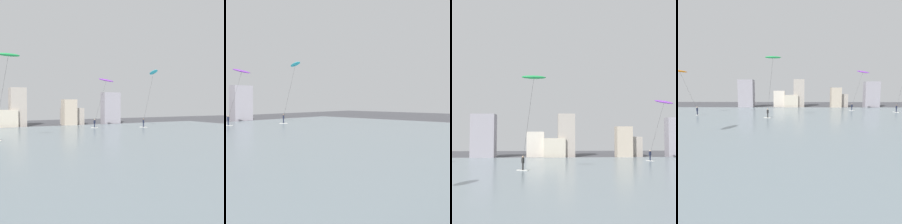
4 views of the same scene
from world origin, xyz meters
TOP-DOWN VIEW (x-y plane):
  - water_bay at (0.00, 31.26)m, footprint 84.00×52.00m
  - far_shore_buildings at (0.53, 59.37)m, footprint 39.23×5.52m
  - kitesurfer_orange at (-24.18, 41.05)m, footprint 4.92×2.57m
  - kitesurfer_green at (-5.96, 35.22)m, footprint 3.32×3.43m
  - kitesurfer_purple at (13.11, 48.34)m, footprint 3.91×2.99m

SIDE VIEW (x-z plane):
  - water_bay at x=0.00m, z-range 0.00..0.10m
  - far_shore_buildings at x=0.53m, z-range -0.81..7.07m
  - kitesurfer_orange at x=-24.18m, z-range 3.23..12.18m
  - kitesurfer_purple at x=13.11m, z-range 3.36..12.84m
  - kitesurfer_green at x=-5.96m, z-range 3.82..14.31m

